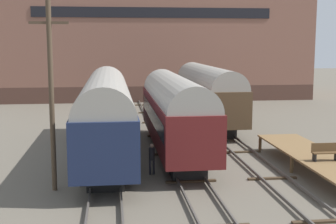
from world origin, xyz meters
name	(u,v)px	position (x,y,z in m)	size (l,w,h in m)	color
ground_plane	(182,167)	(0.00, 0.00, 0.00)	(200.00, 200.00, 0.00)	#60594C
track_left	(106,167)	(-4.31, 0.00, 0.14)	(2.60, 60.00, 0.26)	#4C4742
track_middle	(182,164)	(0.00, 0.00, 0.14)	(2.60, 60.00, 0.26)	#4C4742
track_right	(255,162)	(4.31, 0.00, 0.14)	(2.60, 60.00, 0.26)	#4C4742
train_car_maroon	(175,110)	(0.00, 3.27, 2.84)	(2.98, 15.45, 5.02)	black
train_car_navy	(106,110)	(-4.31, 3.11, 2.94)	(3.13, 18.75, 5.21)	black
train_car_brown	(207,91)	(4.31, 13.85, 2.88)	(3.06, 16.50, 5.10)	black
station_platform	(313,156)	(6.97, -1.92, 0.93)	(2.70, 11.32, 1.01)	brown
bench	(325,151)	(6.96, -3.35, 1.50)	(1.40, 0.40, 0.91)	brown
person_worker	(152,156)	(-1.86, -1.32, 1.01)	(0.32, 0.32, 1.69)	#282833
utility_pole	(51,94)	(-6.76, -3.47, 4.69)	(1.80, 0.24, 9.05)	#473828
warehouse_building	(149,23)	(1.09, 36.64, 9.61)	(39.96, 13.90, 19.21)	#4F342A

